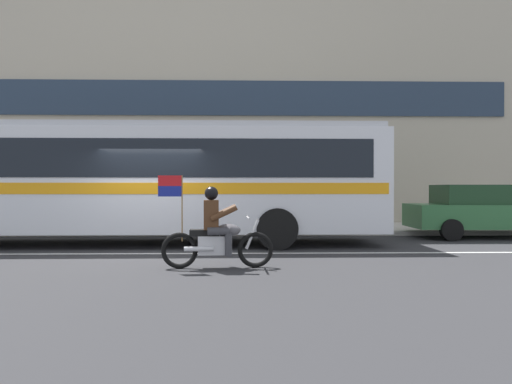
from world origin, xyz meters
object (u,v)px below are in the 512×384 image
at_px(motorcycle_with_rider, 216,233).
at_px(fire_hydrant, 272,218).
at_px(parked_sedan_curbside, 481,210).
at_px(transit_bus, 145,175).

bearing_deg(motorcycle_with_rider, fire_hydrant, 77.78).
height_order(parked_sedan_curbside, fire_hydrant, parked_sedan_curbside).
bearing_deg(parked_sedan_curbside, transit_bus, -172.15).
bearing_deg(fire_hydrant, motorcycle_with_rider, -102.22).
relative_size(parked_sedan_curbside, fire_hydrant, 5.96).
xyz_separation_m(motorcycle_with_rider, fire_hydrant, (1.48, 6.83, -0.15)).
bearing_deg(fire_hydrant, transit_bus, -139.98).
height_order(transit_bus, motorcycle_with_rider, transit_bus).
height_order(motorcycle_with_rider, parked_sedan_curbside, motorcycle_with_rider).
distance_m(motorcycle_with_rider, fire_hydrant, 6.99).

